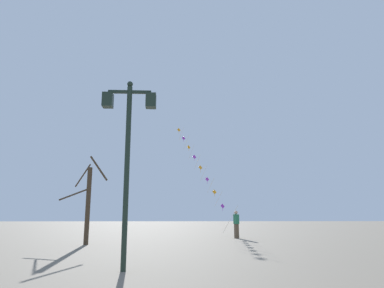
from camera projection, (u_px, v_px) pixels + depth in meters
ground_plane at (191, 240)px, 20.63m from camera, size 160.00×160.00×0.00m
twin_lantern_lamp_post at (128, 136)px, 9.54m from camera, size 1.47×0.28×5.06m
kite_train at (201, 169)px, 29.91m from camera, size 4.18×10.38×10.09m
kite_flyer at (236, 224)px, 22.35m from camera, size 0.33×0.63×1.71m
bare_tree at (88, 202)px, 17.51m from camera, size 2.19×1.54×4.38m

